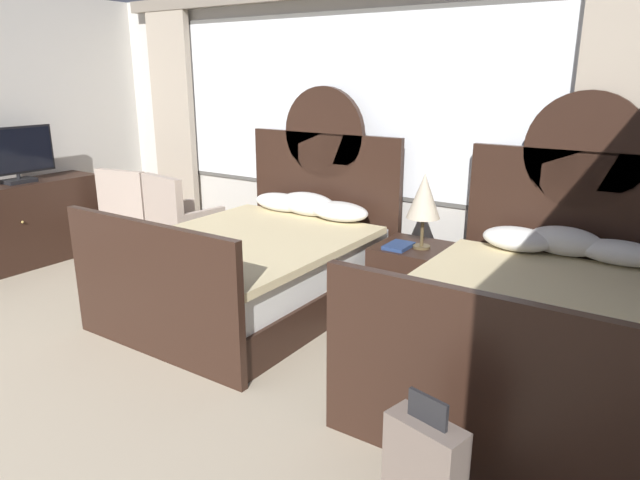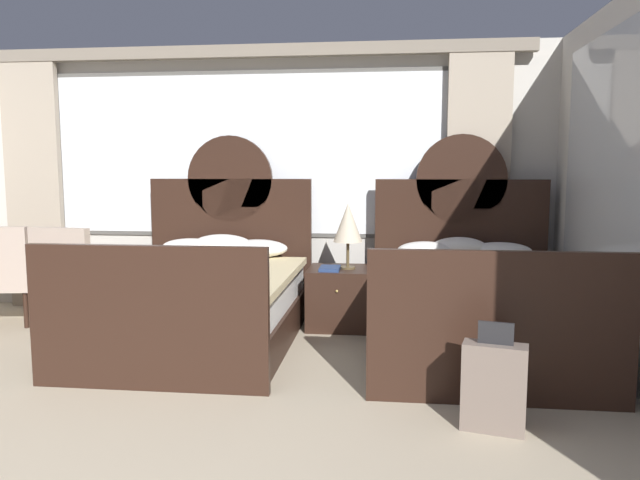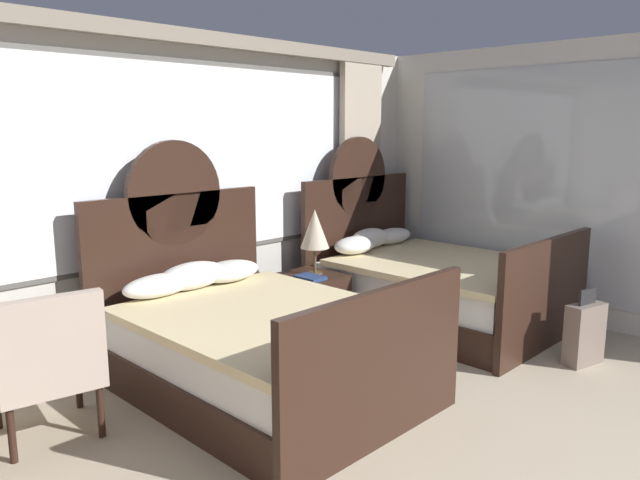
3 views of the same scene
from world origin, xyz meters
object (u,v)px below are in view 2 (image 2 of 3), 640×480
object	(u,v)px
book_on_nightstand	(330,268)
armchair_by_window_left	(74,273)
bed_near_mirror	(473,306)
suitcase_on_floor	(494,387)
table_lamp_on_nightstand	(348,223)
bed_near_window	(201,299)
nightstand_between_beds	(340,297)
armchair_by_window_centre	(4,272)

from	to	relation	value
book_on_nightstand	armchair_by_window_left	bearing A→B (deg)	-176.53
bed_near_mirror	suitcase_on_floor	distance (m)	1.51
table_lamp_on_nightstand	bed_near_window	bearing A→B (deg)	-153.35
book_on_nightstand	bed_near_mirror	bearing A→B (deg)	-22.86
bed_near_window	armchair_by_window_left	distance (m)	1.39
nightstand_between_beds	book_on_nightstand	size ratio (longest dim) A/B	2.32
armchair_by_window_left	bed_near_window	bearing A→B (deg)	-15.15
nightstand_between_beds	armchair_by_window_centre	xyz separation A→B (m)	(-3.16, -0.26, 0.22)
nightstand_between_beds	book_on_nightstand	xyz separation A→B (m)	(-0.08, -0.12, 0.29)
armchair_by_window_centre	suitcase_on_floor	xyz separation A→B (m)	(4.20, -1.87, -0.24)
bed_near_mirror	armchair_by_window_centre	bearing A→B (deg)	175.14
bed_near_window	book_on_nightstand	world-z (taller)	bed_near_window
table_lamp_on_nightstand	armchair_by_window_centre	world-z (taller)	table_lamp_on_nightstand
suitcase_on_floor	bed_near_window	bearing A→B (deg)	145.25
suitcase_on_floor	armchair_by_window_centre	bearing A→B (deg)	156.03
bed_near_window	table_lamp_on_nightstand	xyz separation A→B (m)	(1.20, 0.60, 0.60)
nightstand_between_beds	suitcase_on_floor	xyz separation A→B (m)	(1.04, -2.13, -0.02)
table_lamp_on_nightstand	armchair_by_window_left	distance (m)	2.60
bed_near_mirror	armchair_by_window_centre	size ratio (longest dim) A/B	2.32
armchair_by_window_left	nightstand_between_beds	bearing A→B (deg)	6.03
nightstand_between_beds	armchair_by_window_left	world-z (taller)	armchair_by_window_left
table_lamp_on_nightstand	book_on_nightstand	world-z (taller)	table_lamp_on_nightstand
book_on_nightstand	armchair_by_window_left	size ratio (longest dim) A/B	0.28
armchair_by_window_left	suitcase_on_floor	distance (m)	3.98
bed_near_window	suitcase_on_floor	xyz separation A→B (m)	(2.17, -1.51, -0.12)
armchair_by_window_left	bed_near_mirror	bearing A→B (deg)	-5.79
bed_near_window	bed_near_mirror	distance (m)	2.26
book_on_nightstand	armchair_by_window_left	world-z (taller)	armchair_by_window_left
bed_near_mirror	table_lamp_on_nightstand	world-z (taller)	bed_near_mirror
nightstand_between_beds	armchair_by_window_left	distance (m)	2.49
book_on_nightstand	armchair_by_window_left	xyz separation A→B (m)	(-2.39, -0.14, -0.07)
suitcase_on_floor	book_on_nightstand	bearing A→B (deg)	119.14
armchair_by_window_left	suitcase_on_floor	xyz separation A→B (m)	(3.51, -1.87, -0.24)
bed_near_mirror	book_on_nightstand	size ratio (longest dim) A/B	8.43
bed_near_mirror	armchair_by_window_left	bearing A→B (deg)	174.21
bed_near_window	nightstand_between_beds	distance (m)	1.29
bed_near_mirror	armchair_by_window_left	size ratio (longest dim) A/B	2.32
bed_near_mirror	book_on_nightstand	distance (m)	1.33
nightstand_between_beds	armchair_by_window_centre	distance (m)	3.18
bed_near_mirror	table_lamp_on_nightstand	bearing A→B (deg)	150.08
armchair_by_window_left	table_lamp_on_nightstand	bearing A→B (deg)	5.42
armchair_by_window_centre	table_lamp_on_nightstand	bearing A→B (deg)	4.27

